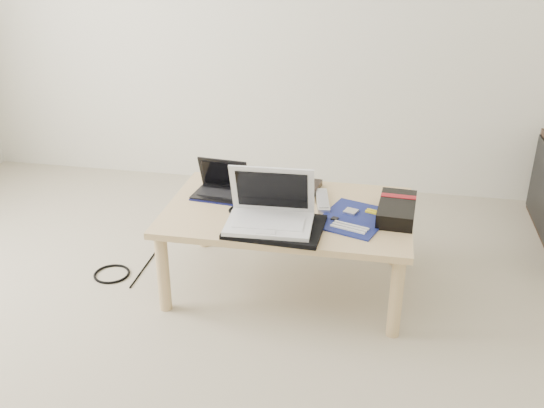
% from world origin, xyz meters
% --- Properties ---
extents(ground, '(4.00, 4.00, 0.00)m').
position_xyz_m(ground, '(0.00, 0.00, 0.00)').
color(ground, beige).
rests_on(ground, ground).
extents(coffee_table, '(1.10, 0.70, 0.40)m').
position_xyz_m(coffee_table, '(0.30, 0.77, 0.35)').
color(coffee_table, tan).
rests_on(coffee_table, ground).
extents(book, '(0.31, 0.27, 0.03)m').
position_xyz_m(book, '(0.26, 0.97, 0.41)').
color(book, black).
rests_on(book, coffee_table).
extents(netbook, '(0.26, 0.20, 0.17)m').
position_xyz_m(netbook, '(-0.04, 0.86, 0.44)').
color(netbook, black).
rests_on(netbook, coffee_table).
extents(tablet, '(0.25, 0.20, 0.01)m').
position_xyz_m(tablet, '(0.26, 0.80, 0.41)').
color(tablet, black).
rests_on(tablet, coffee_table).
extents(remote, '(0.10, 0.25, 0.02)m').
position_xyz_m(remote, '(0.44, 0.86, 0.41)').
color(remote, '#B9B8BD').
rests_on(remote, coffee_table).
extents(neoprene_sleeve, '(0.41, 0.31, 0.02)m').
position_xyz_m(neoprene_sleeve, '(0.28, 0.56, 0.41)').
color(neoprene_sleeve, black).
rests_on(neoprene_sleeve, coffee_table).
extents(white_laptop, '(0.37, 0.27, 0.25)m').
position_xyz_m(white_laptop, '(0.25, 0.57, 0.47)').
color(white_laptop, silver).
rests_on(white_laptop, neoprene_sleeve).
extents(motherboard, '(0.36, 0.40, 0.02)m').
position_xyz_m(motherboard, '(0.60, 0.72, 0.40)').
color(motherboard, '#0C0E4E').
rests_on(motherboard, coffee_table).
extents(gpu_box, '(0.18, 0.32, 0.07)m').
position_xyz_m(gpu_box, '(0.78, 0.78, 0.43)').
color(gpu_box, black).
rests_on(gpu_box, coffee_table).
extents(cable_coil, '(0.10, 0.10, 0.01)m').
position_xyz_m(cable_coil, '(0.09, 0.70, 0.41)').
color(cable_coil, black).
rests_on(cable_coil, coffee_table).
extents(floor_cable_coil, '(0.23, 0.23, 0.01)m').
position_xyz_m(floor_cable_coil, '(-0.56, 0.68, 0.01)').
color(floor_cable_coil, black).
rests_on(floor_cable_coil, ground).
extents(floor_cable_trail, '(0.01, 0.36, 0.01)m').
position_xyz_m(floor_cable_trail, '(-0.43, 0.76, 0.00)').
color(floor_cable_trail, black).
rests_on(floor_cable_trail, ground).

